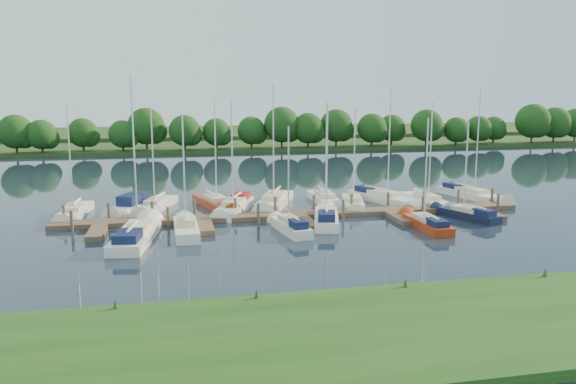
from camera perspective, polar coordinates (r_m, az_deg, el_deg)
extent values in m
plane|color=#17202E|center=(40.26, 3.54, -4.99)|extent=(260.00, 260.00, 0.00)
cube|color=#194513|center=(25.93, 13.14, -13.38)|extent=(90.00, 10.00, 0.50)
cube|color=brown|center=(47.75, 1.02, -2.33)|extent=(40.00, 2.00, 0.40)
cube|color=brown|center=(44.07, -18.85, -3.93)|extent=(1.20, 4.00, 0.40)
cube|color=brown|center=(43.76, -8.39, -3.59)|extent=(1.20, 4.00, 0.40)
cube|color=brown|center=(44.91, 1.86, -3.13)|extent=(1.20, 4.00, 0.40)
cube|color=brown|center=(47.39, 11.32, -2.62)|extent=(1.20, 4.00, 0.40)
cube|color=brown|center=(51.02, 19.62, -2.11)|extent=(1.20, 4.00, 0.40)
cylinder|color=#473D33|center=(48.59, -21.79, -2.36)|extent=(0.24, 0.24, 2.00)
cylinder|color=#473D33|center=(48.09, -17.74, -2.24)|extent=(0.24, 0.24, 2.00)
cylinder|color=#473D33|center=(47.84, -13.62, -2.10)|extent=(0.24, 0.24, 2.00)
cylinder|color=#473D33|center=(47.84, -9.48, -1.95)|extent=(0.24, 0.24, 2.00)
cylinder|color=#473D33|center=(48.08, -5.36, -1.80)|extent=(0.24, 0.24, 2.00)
cylinder|color=#473D33|center=(48.58, -1.31, -1.63)|extent=(0.24, 0.24, 2.00)
cylinder|color=#473D33|center=(49.31, 2.64, -1.46)|extent=(0.24, 0.24, 2.00)
cylinder|color=#473D33|center=(50.26, 6.46, -1.30)|extent=(0.24, 0.24, 2.00)
cylinder|color=#473D33|center=(51.43, 10.12, -1.13)|extent=(0.24, 0.24, 2.00)
cylinder|color=#473D33|center=(52.80, 13.60, -0.97)|extent=(0.24, 0.24, 2.00)
cylinder|color=#473D33|center=(54.36, 16.90, -0.81)|extent=(0.24, 0.24, 2.00)
cylinder|color=#473D33|center=(56.09, 20.00, -0.66)|extent=(0.24, 0.24, 2.00)
cylinder|color=#473D33|center=(45.91, -21.11, -3.01)|extent=(0.24, 0.24, 2.00)
cylinder|color=#473D33|center=(45.27, -12.08, -2.72)|extent=(0.24, 0.24, 2.00)
cylinder|color=#473D33|center=(45.76, -3.03, -2.37)|extent=(0.24, 0.24, 2.00)
cylinder|color=#473D33|center=(47.36, 5.62, -1.98)|extent=(0.24, 0.24, 2.00)
cylinder|color=#473D33|center=(49.96, 13.53, -1.59)|extent=(0.24, 0.24, 2.00)
cylinder|color=#473D33|center=(53.40, 20.54, -1.21)|extent=(0.24, 0.24, 2.00)
cube|color=#25451A|center=(113.41, -6.51, 4.87)|extent=(180.00, 30.00, 0.60)
cube|color=#314A20|center=(138.21, -7.48, 5.94)|extent=(220.00, 40.00, 1.40)
cylinder|color=#38281C|center=(102.63, -27.09, 3.68)|extent=(0.36, 0.36, 1.98)
sphere|color=#183A0F|center=(102.44, -27.20, 5.03)|extent=(4.62, 4.62, 4.62)
sphere|color=#183A0F|center=(102.42, -26.60, 4.70)|extent=(3.30, 3.30, 3.30)
cylinder|color=#38281C|center=(102.65, -22.69, 4.03)|extent=(0.36, 0.36, 2.06)
sphere|color=#183A0F|center=(102.45, -22.78, 5.43)|extent=(4.81, 4.81, 4.81)
sphere|color=#183A0F|center=(102.50, -22.17, 5.09)|extent=(3.43, 3.43, 3.43)
cylinder|color=#38281C|center=(99.48, -20.90, 4.20)|extent=(0.36, 0.36, 2.84)
sphere|color=#183A0F|center=(99.23, -21.02, 6.20)|extent=(6.63, 6.63, 6.63)
sphere|color=#183A0F|center=(99.27, -20.16, 5.70)|extent=(4.74, 4.74, 4.74)
cylinder|color=#38281C|center=(100.25, -17.16, 4.28)|extent=(0.36, 0.36, 2.24)
sphere|color=#183A0F|center=(100.03, -17.24, 5.84)|extent=(5.22, 5.22, 5.22)
sphere|color=#183A0F|center=(100.18, -16.57, 5.45)|extent=(3.73, 3.73, 3.73)
cylinder|color=#38281C|center=(98.56, -14.02, 4.40)|extent=(0.36, 0.36, 2.45)
sphere|color=#183A0F|center=(98.33, -14.10, 6.14)|extent=(5.72, 5.72, 5.72)
sphere|color=#183A0F|center=(98.54, -13.36, 5.70)|extent=(4.08, 4.08, 4.08)
cylinder|color=#38281C|center=(98.65, -10.00, 4.68)|extent=(0.36, 0.36, 2.87)
sphere|color=#183A0F|center=(98.39, -10.07, 6.71)|extent=(6.69, 6.69, 6.69)
sphere|color=#183A0F|center=(98.71, -9.22, 6.19)|extent=(4.78, 4.78, 4.78)
cylinder|color=#38281C|center=(98.40, -7.36, 4.54)|extent=(0.36, 0.36, 2.22)
sphere|color=#183A0F|center=(98.18, -7.40, 6.12)|extent=(5.18, 5.18, 5.18)
sphere|color=#183A0F|center=(98.52, -6.75, 5.71)|extent=(3.70, 3.70, 3.70)
cylinder|color=#38281C|center=(102.17, -3.91, 4.90)|extent=(0.36, 0.36, 2.56)
sphere|color=#183A0F|center=(101.94, -3.93, 6.65)|extent=(5.98, 5.98, 5.98)
sphere|color=#183A0F|center=(102.37, -3.22, 6.20)|extent=(4.27, 4.27, 4.27)
cylinder|color=#38281C|center=(101.04, -1.27, 4.85)|extent=(0.36, 0.36, 2.53)
sphere|color=#183A0F|center=(100.81, -1.28, 6.61)|extent=(5.91, 5.91, 5.91)
sphere|color=#183A0F|center=(101.30, -0.59, 6.15)|extent=(4.22, 4.22, 4.22)
cylinder|color=#38281C|center=(101.34, 2.22, 4.95)|extent=(0.36, 0.36, 2.81)
sphere|color=#183A0F|center=(101.09, 2.23, 6.89)|extent=(6.57, 6.57, 6.57)
sphere|color=#183A0F|center=(101.69, 2.97, 6.37)|extent=(4.69, 4.69, 4.69)
cylinder|color=#38281C|center=(103.30, 5.45, 4.99)|extent=(0.36, 0.36, 2.75)
sphere|color=#183A0F|center=(103.06, 5.48, 6.84)|extent=(6.41, 6.41, 6.41)
sphere|color=#183A0F|center=(103.71, 6.17, 6.35)|extent=(4.58, 4.58, 4.58)
cylinder|color=#38281C|center=(107.44, 7.68, 5.04)|extent=(0.36, 0.36, 2.40)
sphere|color=#183A0F|center=(107.23, 7.71, 6.61)|extent=(5.60, 5.60, 5.60)
sphere|color=#183A0F|center=(107.87, 8.27, 6.19)|extent=(4.00, 4.00, 4.00)
cylinder|color=#38281C|center=(107.70, 10.55, 4.99)|extent=(0.36, 0.36, 2.44)
sphere|color=#183A0F|center=(107.49, 10.60, 6.57)|extent=(5.69, 5.69, 5.69)
sphere|color=#183A0F|center=(108.19, 11.14, 6.14)|extent=(4.06, 4.06, 4.06)
cylinder|color=#38281C|center=(111.07, 13.44, 5.10)|extent=(0.36, 0.36, 2.71)
sphere|color=#183A0F|center=(110.85, 13.51, 6.81)|extent=(6.33, 6.33, 6.33)
sphere|color=#183A0F|center=(111.66, 14.08, 6.34)|extent=(4.52, 4.52, 4.52)
cylinder|color=#38281C|center=(112.05, 15.83, 4.98)|extent=(0.36, 0.36, 2.47)
sphere|color=#183A0F|center=(111.84, 15.90, 6.52)|extent=(5.76, 5.76, 5.76)
sphere|color=#183A0F|center=(112.64, 16.40, 6.09)|extent=(4.12, 4.12, 4.12)
cylinder|color=#38281C|center=(115.08, 19.13, 4.92)|extent=(0.36, 0.36, 2.46)
sphere|color=#183A0F|center=(114.88, 19.21, 6.42)|extent=(5.74, 5.74, 5.74)
sphere|color=#183A0F|center=(115.73, 19.66, 6.01)|extent=(4.10, 4.10, 4.10)
cylinder|color=#38281C|center=(118.32, 20.24, 5.03)|extent=(0.36, 0.36, 2.63)
sphere|color=#183A0F|center=(118.12, 20.34, 6.58)|extent=(6.14, 6.14, 6.14)
sphere|color=#183A0F|center=(119.03, 20.80, 6.15)|extent=(4.38, 4.38, 4.38)
cylinder|color=#38281C|center=(119.48, 23.09, 4.85)|extent=(0.36, 0.36, 2.47)
sphere|color=#183A0F|center=(119.28, 23.19, 6.29)|extent=(5.77, 5.77, 5.77)
sphere|color=#183A0F|center=(120.20, 23.60, 5.89)|extent=(4.12, 4.12, 4.12)
cylinder|color=#38281C|center=(123.31, 25.40, 4.76)|extent=(0.36, 0.36, 2.21)
sphere|color=#183A0F|center=(123.14, 25.49, 6.00)|extent=(5.15, 5.15, 5.15)
sphere|color=#183A0F|center=(124.00, 25.82, 5.66)|extent=(3.68, 3.68, 3.68)
cube|color=white|center=(51.84, -20.76, -2.05)|extent=(2.34, 6.58, 0.99)
cone|color=white|center=(48.78, -21.64, -2.84)|extent=(1.09, 2.33, 0.90)
cube|color=beige|center=(51.41, -20.88, -1.46)|extent=(1.59, 3.01, 0.45)
cylinder|color=silver|center=(50.48, -21.27, 3.17)|extent=(0.12, 0.12, 8.72)
cylinder|color=silver|center=(52.27, -20.66, -0.87)|extent=(0.34, 2.90, 0.10)
cylinder|color=white|center=(52.27, -20.66, -0.87)|extent=(0.41, 2.59, 0.20)
cube|color=white|center=(52.05, -15.44, -1.71)|extent=(4.17, 6.07, 1.12)
cone|color=white|center=(49.58, -17.03, -2.37)|extent=(1.60, 1.98, 0.96)
cube|color=#121A40|center=(51.88, -15.49, -0.72)|extent=(2.73, 3.54, 1.01)
cube|color=white|center=(52.80, -13.11, -1.44)|extent=(3.82, 6.66, 0.98)
cone|color=white|center=(49.88, -14.41, -2.17)|extent=(1.59, 2.42, 0.90)
cube|color=beige|center=(52.39, -13.26, -0.86)|extent=(2.23, 3.18, 0.44)
cylinder|color=silver|center=(51.48, -13.58, 3.67)|extent=(0.12, 0.12, 8.68)
cylinder|color=silver|center=(53.22, -12.91, -0.29)|extent=(1.05, 2.76, 0.10)
cylinder|color=white|center=(53.22, -12.91, -0.29)|extent=(1.04, 2.49, 0.20)
cube|color=#A52C0F|center=(52.71, -7.52, -1.29)|extent=(3.75, 7.16, 1.05)
cone|color=#A52C0F|center=(49.55, -6.14, -1.99)|extent=(1.59, 2.59, 0.97)
cube|color=beige|center=(52.27, -7.40, -0.64)|extent=(2.24, 3.38, 0.48)
cylinder|color=silver|center=(51.30, -7.38, 4.25)|extent=(0.12, 0.12, 9.31)
cylinder|color=silver|center=(53.16, -7.80, -0.05)|extent=(0.95, 3.01, 0.10)
cylinder|color=white|center=(53.16, -7.80, -0.05)|extent=(0.95, 2.71, 0.20)
cube|color=white|center=(50.33, -5.39, -1.78)|extent=(4.29, 7.05, 1.17)
cone|color=white|center=(47.12, -6.48, -2.62)|extent=(1.77, 2.57, 0.96)
cube|color=beige|center=(49.86, -5.51, -1.02)|extent=(2.46, 3.38, 0.53)
cube|color=maroon|center=(51.97, -4.86, -0.43)|extent=(2.00, 2.40, 0.58)
cylinder|color=silver|center=(48.87, -5.70, 4.03)|extent=(0.12, 0.12, 9.22)
cylinder|color=silver|center=(50.75, -5.21, -0.33)|extent=(1.22, 2.89, 0.10)
cylinder|color=white|center=(50.75, -5.21, -0.33)|extent=(1.19, 2.61, 0.20)
cube|color=white|center=(53.05, -1.30, -1.13)|extent=(4.90, 7.97, 1.18)
cone|color=white|center=(49.36, -2.20, -1.98)|extent=(2.02, 2.91, 1.08)
cube|color=beige|center=(52.54, -1.39, -0.39)|extent=(2.81, 3.83, 0.54)
cylinder|color=silver|center=(51.48, -1.50, 5.06)|extent=(0.12, 0.12, 10.42)
cylinder|color=silver|center=(53.58, -1.14, 0.28)|extent=(1.40, 3.26, 0.10)
cylinder|color=white|center=(53.58, -1.14, 0.28)|extent=(1.34, 2.94, 0.20)
cube|color=white|center=(54.21, 3.66, -0.90)|extent=(1.85, 6.59, 1.07)
cone|color=white|center=(51.10, 4.63, -1.59)|extent=(0.92, 2.31, 0.92)
cube|color=beige|center=(53.77, 3.76, -0.26)|extent=(1.39, 2.97, 0.49)
cylinder|color=silver|center=(52.86, 3.91, 4.27)|extent=(0.12, 0.12, 8.89)
cylinder|color=silver|center=(54.64, 3.49, 0.33)|extent=(0.10, 2.96, 0.10)
cylinder|color=white|center=(54.64, 3.49, 0.33)|extent=(0.20, 2.64, 0.20)
cube|color=white|center=(52.79, 6.61, -1.25)|extent=(3.26, 6.45, 1.02)
cone|color=white|center=(49.75, 6.83, -1.95)|extent=(1.39, 2.32, 0.87)
cube|color=beige|center=(52.36, 6.64, -0.63)|extent=(1.97, 3.03, 0.46)
cylinder|color=silver|center=(51.46, 6.76, 3.74)|extent=(0.12, 0.12, 8.38)
cylinder|color=silver|center=(53.21, 6.59, -0.05)|extent=(0.81, 2.73, 0.10)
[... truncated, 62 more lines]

